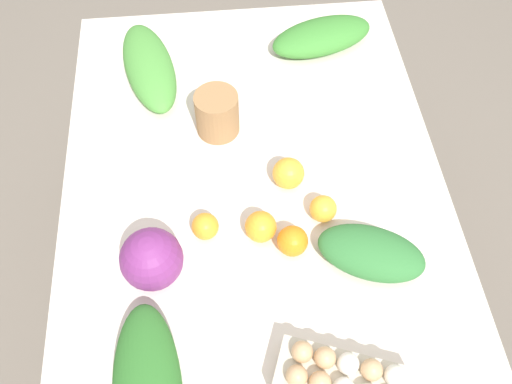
% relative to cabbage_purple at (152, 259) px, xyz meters
% --- Properties ---
extents(ground_plane, '(8.00, 8.00, 0.00)m').
position_rel_cabbage_purple_xyz_m(ground_plane, '(0.19, -0.25, -0.81)').
color(ground_plane, '#70665B').
extents(dining_table, '(1.46, 0.97, 0.74)m').
position_rel_cabbage_purple_xyz_m(dining_table, '(0.19, -0.25, -0.16)').
color(dining_table, silver).
rests_on(dining_table, ground_plane).
extents(cabbage_purple, '(0.14, 0.14, 0.14)m').
position_rel_cabbage_purple_xyz_m(cabbage_purple, '(0.00, 0.00, 0.00)').
color(cabbage_purple, '#7A2D75').
rests_on(cabbage_purple, dining_table).
extents(egg_carton, '(0.20, 0.29, 0.09)m').
position_rel_cabbage_purple_xyz_m(egg_carton, '(-0.29, -0.38, -0.03)').
color(egg_carton, beige).
rests_on(egg_carton, dining_table).
extents(paper_bag, '(0.12, 0.12, 0.12)m').
position_rel_cabbage_purple_xyz_m(paper_bag, '(0.42, -0.17, -0.01)').
color(paper_bag, '#997047').
rests_on(paper_bag, dining_table).
extents(greens_bunch_chard, '(0.22, 0.28, 0.08)m').
position_rel_cabbage_purple_xyz_m(greens_bunch_chard, '(-0.02, -0.49, -0.03)').
color(greens_bunch_chard, '#337538').
rests_on(greens_bunch_chard, dining_table).
extents(greens_bunch_beet_tops, '(0.22, 0.34, 0.08)m').
position_rel_cabbage_purple_xyz_m(greens_bunch_beet_tops, '(0.72, -0.50, -0.03)').
color(greens_bunch_beet_tops, '#3D8433').
rests_on(greens_bunch_beet_tops, dining_table).
extents(greens_bunch_dandelion, '(0.39, 0.21, 0.08)m').
position_rel_cabbage_purple_xyz_m(greens_bunch_dandelion, '(0.64, 0.01, -0.03)').
color(greens_bunch_dandelion, '#4C933D').
rests_on(greens_bunch_dandelion, dining_table).
extents(orange_0, '(0.08, 0.08, 0.08)m').
position_rel_cabbage_purple_xyz_m(orange_0, '(0.08, -0.25, -0.03)').
color(orange_0, orange).
rests_on(orange_0, dining_table).
extents(orange_1, '(0.08, 0.08, 0.08)m').
position_rel_cabbage_purple_xyz_m(orange_1, '(0.22, -0.33, -0.03)').
color(orange_1, '#F9A833').
rests_on(orange_1, dining_table).
extents(orange_2, '(0.06, 0.06, 0.06)m').
position_rel_cabbage_purple_xyz_m(orange_2, '(0.10, -0.12, -0.04)').
color(orange_2, orange).
rests_on(orange_2, dining_table).
extents(orange_3, '(0.07, 0.07, 0.07)m').
position_rel_cabbage_purple_xyz_m(orange_3, '(0.12, -0.40, -0.04)').
color(orange_3, '#F9A833').
rests_on(orange_3, dining_table).
extents(orange_4, '(0.07, 0.07, 0.07)m').
position_rel_cabbage_purple_xyz_m(orange_4, '(0.03, -0.32, -0.03)').
color(orange_4, orange).
rests_on(orange_4, dining_table).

